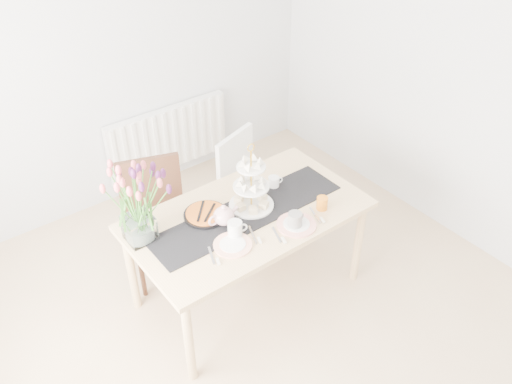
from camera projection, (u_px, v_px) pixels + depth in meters
room_shell at (279, 199)px, 2.86m from camera, size 4.50×4.50×4.50m
radiator at (169, 138)px, 5.01m from camera, size 1.20×0.08×0.60m
dining_table at (248, 222)px, 3.68m from camera, size 1.60×0.90×0.75m
chair_brown at (155, 211)px, 3.98m from camera, size 0.59×0.59×0.93m
chair_white at (247, 178)px, 4.37m from camera, size 0.56×0.56×0.89m
table_runner at (248, 213)px, 3.64m from camera, size 1.40×0.35×0.01m
tulip_vase at (134, 195)px, 3.22m from camera, size 0.64×0.64×0.54m
cake_stand at (251, 192)px, 3.62m from camera, size 0.31×0.31×0.45m
teapot at (224, 216)px, 3.51m from camera, size 0.22×0.18×0.14m
cream_jug at (274, 182)px, 3.86m from camera, size 0.10×0.10×0.08m
tart_tin at (206, 215)px, 3.60m from camera, size 0.30×0.30×0.04m
mug_grey at (295, 220)px, 3.49m from camera, size 0.10×0.10×0.11m
mug_white at (235, 229)px, 3.42m from camera, size 0.12×0.12×0.11m
mug_orange at (322, 203)px, 3.65m from camera, size 0.10×0.10×0.09m
plate_left at (233, 245)px, 3.38m from camera, size 0.32×0.32×0.01m
plate_right at (296, 225)px, 3.53m from camera, size 0.33×0.33×0.01m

